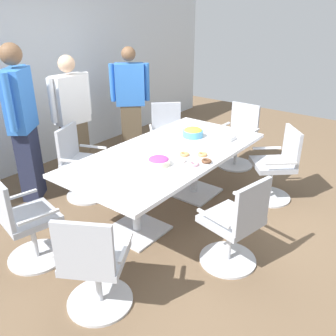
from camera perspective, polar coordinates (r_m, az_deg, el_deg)
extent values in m
cube|color=brown|center=(4.32, 0.00, -6.69)|extent=(10.00, 10.00, 0.01)
cube|color=silver|center=(5.56, -20.68, 14.44)|extent=(8.00, 0.10, 2.80)
cube|color=silver|center=(3.99, 0.00, 2.35)|extent=(2.40, 1.20, 0.04)
cube|color=silver|center=(3.96, -4.93, -9.75)|extent=(0.56, 0.56, 0.02)
cylinder|color=silver|center=(3.77, -5.13, -5.28)|extent=(0.09, 0.09, 0.69)
cube|color=silver|center=(4.70, 4.10, -3.73)|extent=(0.56, 0.56, 0.02)
cylinder|color=silver|center=(4.55, 4.24, 0.23)|extent=(0.09, 0.09, 0.69)
cylinder|color=silver|center=(3.81, -20.06, -13.05)|extent=(0.64, 0.64, 0.02)
cylinder|color=silver|center=(3.68, -20.55, -10.39)|extent=(0.05, 0.05, 0.41)
cube|color=#ADB2BC|center=(3.56, -21.11, -7.31)|extent=(0.54, 0.54, 0.06)
cube|color=#ADB2BC|center=(3.40, -24.98, -4.94)|extent=(0.13, 0.44, 0.42)
cube|color=silver|center=(3.71, -22.77, -4.12)|extent=(0.37, 0.10, 0.02)
cube|color=silver|center=(3.30, -19.86, -7.34)|extent=(0.37, 0.10, 0.02)
cylinder|color=silver|center=(3.21, -10.71, -20.00)|extent=(0.74, 0.74, 0.02)
cylinder|color=silver|center=(3.07, -11.03, -17.14)|extent=(0.05, 0.05, 0.41)
cube|color=#ADB2BC|center=(2.92, -11.41, -13.72)|extent=(0.63, 0.63, 0.06)
cube|color=#ADB2BC|center=(2.62, -13.31, -12.38)|extent=(0.25, 0.40, 0.42)
cube|color=silver|center=(2.93, -16.25, -11.21)|extent=(0.33, 0.21, 0.02)
cube|color=silver|center=(2.78, -6.72, -12.39)|extent=(0.33, 0.21, 0.02)
cylinder|color=silver|center=(3.60, 9.44, -14.12)|extent=(0.64, 0.64, 0.02)
cylinder|color=silver|center=(3.47, 9.69, -11.35)|extent=(0.05, 0.05, 0.41)
cube|color=#ADB2BC|center=(3.34, 9.98, -8.11)|extent=(0.54, 0.54, 0.06)
cube|color=#ADB2BC|center=(3.11, 13.26, -5.91)|extent=(0.44, 0.13, 0.42)
cube|color=silver|center=(3.12, 7.20, -7.92)|extent=(0.10, 0.37, 0.02)
cube|color=silver|center=(3.45, 12.76, -4.92)|extent=(0.10, 0.37, 0.02)
cylinder|color=silver|center=(4.75, 15.63, -4.40)|extent=(0.76, 0.76, 0.02)
cylinder|color=silver|center=(4.65, 15.93, -2.08)|extent=(0.05, 0.05, 0.41)
cube|color=#ADB2BC|center=(4.55, 16.27, 0.54)|extent=(0.65, 0.65, 0.06)
cube|color=#ADB2BC|center=(4.54, 19.11, 3.38)|extent=(0.35, 0.32, 0.42)
cube|color=silver|center=(4.30, 17.53, 0.66)|extent=(0.27, 0.29, 0.02)
cube|color=silver|center=(4.72, 15.46, 3.09)|extent=(0.27, 0.29, 0.02)
cylinder|color=silver|center=(5.56, 10.54, 0.58)|extent=(0.55, 0.55, 0.02)
cylinder|color=silver|center=(5.48, 10.71, 2.63)|extent=(0.05, 0.05, 0.41)
cube|color=#ADB2BC|center=(5.40, 10.91, 4.92)|extent=(0.47, 0.47, 0.06)
cube|color=#ADB2BC|center=(5.50, 12.16, 7.84)|extent=(0.05, 0.44, 0.42)
cube|color=silver|center=(5.26, 13.36, 5.55)|extent=(0.37, 0.03, 0.02)
cube|color=silver|center=(5.47, 8.74, 6.68)|extent=(0.37, 0.03, 0.02)
cylinder|color=silver|center=(5.49, -0.07, 0.69)|extent=(0.76, 0.76, 0.02)
cylinder|color=silver|center=(5.40, -0.07, 2.78)|extent=(0.05, 0.05, 0.41)
cube|color=#ADB2BC|center=(5.32, -0.07, 5.10)|extent=(0.65, 0.65, 0.06)
cube|color=#ADB2BC|center=(5.45, -0.31, 8.22)|extent=(0.33, 0.34, 0.42)
cube|color=silver|center=(5.31, 2.57, 6.41)|extent=(0.29, 0.28, 0.02)
cube|color=silver|center=(5.26, -2.74, 6.23)|extent=(0.29, 0.28, 0.02)
cylinder|color=silver|center=(4.73, -12.55, -4.14)|extent=(0.70, 0.70, 0.02)
cylinder|color=silver|center=(4.63, -12.79, -1.81)|extent=(0.05, 0.05, 0.41)
cube|color=#ADB2BC|center=(4.54, -13.07, 0.83)|extent=(0.60, 0.60, 0.06)
cube|color=#ADB2BC|center=(4.55, -15.70, 3.87)|extent=(0.42, 0.20, 0.42)
cube|color=silver|center=(4.69, -11.83, 3.34)|extent=(0.17, 0.35, 0.02)
cube|color=silver|center=(4.30, -14.72, 1.01)|extent=(0.17, 0.35, 0.02)
cube|color=#232842|center=(4.73, -21.07, 0.57)|extent=(0.38, 0.35, 0.89)
cube|color=blue|center=(4.48, -22.63, 9.93)|extent=(0.48, 0.44, 0.71)
sphere|color=brown|center=(4.40, -23.74, 16.26)|extent=(0.24, 0.24, 0.24)
cylinder|color=blue|center=(4.72, -21.59, 11.21)|extent=(0.11, 0.11, 0.64)
cylinder|color=blue|center=(4.24, -23.95, 9.43)|extent=(0.11, 0.11, 0.64)
cube|color=brown|center=(5.13, -14.36, 2.76)|extent=(0.34, 0.23, 0.79)
cube|color=white|center=(4.91, -15.24, 10.47)|extent=(0.46, 0.26, 0.63)
sphere|color=#DBAD89|center=(4.83, -15.85, 15.66)|extent=(0.22, 0.22, 0.22)
cylinder|color=white|center=(5.05, -12.74, 11.47)|extent=(0.09, 0.09, 0.57)
cylinder|color=white|center=(4.77, -17.95, 10.13)|extent=(0.09, 0.09, 0.57)
cube|color=brown|center=(5.86, -5.79, 6.22)|extent=(0.37, 0.37, 0.80)
cube|color=blue|center=(5.68, -6.10, 13.06)|extent=(0.46, 0.47, 0.63)
sphere|color=brown|center=(5.60, -6.32, 17.60)|extent=(0.22, 0.22, 0.22)
cylinder|color=blue|center=(5.68, -3.37, 13.48)|extent=(0.11, 0.11, 0.57)
cylinder|color=blue|center=(5.68, -8.87, 13.23)|extent=(0.11, 0.11, 0.57)
cylinder|color=beige|center=(3.65, -1.48, 0.96)|extent=(0.23, 0.23, 0.06)
ellipsoid|color=#9E3D8E|center=(3.64, -1.49, 1.39)|extent=(0.21, 0.21, 0.05)
cylinder|color=#4C9EC6|center=(4.44, 3.98, 5.50)|extent=(0.25, 0.25, 0.08)
ellipsoid|color=yellow|center=(4.43, 3.99, 6.00)|extent=(0.22, 0.22, 0.07)
cylinder|color=white|center=(3.76, 4.10, 1.27)|extent=(0.39, 0.39, 0.01)
torus|color=tan|center=(3.86, 5.49, 2.19)|extent=(0.11, 0.11, 0.03)
torus|color=tan|center=(3.85, 2.58, 2.22)|extent=(0.11, 0.11, 0.03)
torus|color=white|center=(3.70, 2.07, 1.25)|extent=(0.11, 0.11, 0.03)
torus|color=pink|center=(3.62, 4.10, 0.67)|extent=(0.11, 0.11, 0.03)
torus|color=brown|center=(3.70, 6.13, 1.13)|extent=(0.11, 0.11, 0.03)
cube|color=white|center=(4.39, 9.42, 4.80)|extent=(0.16, 0.16, 0.05)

